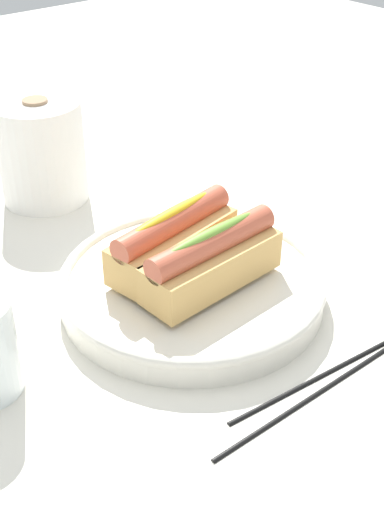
% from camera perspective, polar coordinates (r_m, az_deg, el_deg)
% --- Properties ---
extents(ground_plane, '(2.40, 2.40, 0.00)m').
position_cam_1_polar(ground_plane, '(0.72, -1.66, -3.44)').
color(ground_plane, silver).
extents(serving_bowl, '(0.27, 0.27, 0.03)m').
position_cam_1_polar(serving_bowl, '(0.71, 0.00, -2.39)').
color(serving_bowl, silver).
rests_on(serving_bowl, ground_plane).
extents(hotdog_front, '(0.15, 0.06, 0.06)m').
position_cam_1_polar(hotdog_front, '(0.67, 1.66, -0.34)').
color(hotdog_front, tan).
rests_on(hotdog_front, serving_bowl).
extents(hotdog_back, '(0.16, 0.07, 0.06)m').
position_cam_1_polar(hotdog_back, '(0.70, -1.58, 1.40)').
color(hotdog_back, tan).
rests_on(hotdog_back, serving_bowl).
extents(paper_towel_roll, '(0.11, 0.11, 0.13)m').
position_cam_1_polar(paper_towel_roll, '(0.90, -12.35, 8.43)').
color(paper_towel_roll, white).
rests_on(paper_towel_roll, ground_plane).
extents(chopstick_near, '(0.22, 0.03, 0.01)m').
position_cam_1_polar(chopstick_near, '(0.64, 11.07, -9.39)').
color(chopstick_near, black).
rests_on(chopstick_near, ground_plane).
extents(chopstick_far, '(0.22, 0.01, 0.01)m').
position_cam_1_polar(chopstick_far, '(0.62, 10.07, -11.20)').
color(chopstick_far, black).
rests_on(chopstick_far, ground_plane).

